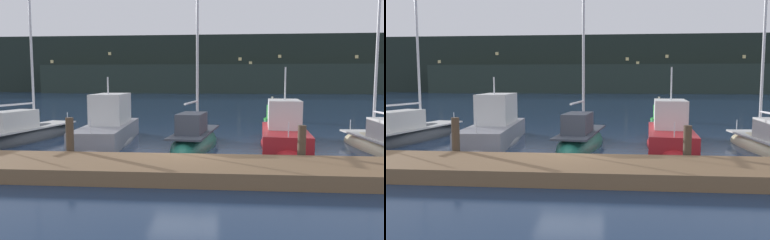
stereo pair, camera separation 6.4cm
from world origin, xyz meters
TOP-DOWN VIEW (x-y plane):
  - ground_plane at (0.00, 0.00)m, footprint 400.00×400.00m
  - dock at (0.00, -2.11)m, footprint 33.38×2.80m
  - mooring_pile_1 at (-4.11, -0.46)m, footprint 0.28×0.28m
  - mooring_pile_2 at (4.11, -0.46)m, footprint 0.28×0.28m
  - sailboat_berth_2 at (-8.45, 4.31)m, footprint 3.14×7.98m
  - motorboat_berth_3 at (-4.14, 4.22)m, footprint 2.77×7.46m
  - sailboat_berth_4 at (0.13, 3.37)m, footprint 2.49×6.35m
  - motorboat_berth_5 at (4.27, 4.41)m, footprint 2.78×6.60m
  - sailboat_berth_6 at (8.02, 2.91)m, footprint 1.99×6.52m
  - channel_buoy at (5.06, 15.36)m, footprint 1.22×1.22m
  - hillside_backdrop at (4.02, 91.95)m, footprint 240.00×23.00m

SIDE VIEW (x-z plane):
  - ground_plane at x=0.00m, z-range 0.00..0.00m
  - sailboat_berth_4 at x=0.13m, z-range -5.02..5.34m
  - sailboat_berth_6 at x=8.02m, z-range -4.81..5.14m
  - sailboat_berth_2 at x=-8.45m, z-range -5.89..6.22m
  - dock at x=0.00m, z-range 0.00..0.45m
  - motorboat_berth_5 at x=4.27m, z-range -1.67..2.44m
  - motorboat_berth_3 at x=-4.14m, z-range -1.32..2.29m
  - channel_buoy at x=5.06m, z-range -0.25..1.55m
  - mooring_pile_2 at x=4.11m, z-range 0.00..1.44m
  - mooring_pile_1 at x=-4.11m, z-range 0.00..1.63m
  - hillside_backdrop at x=4.02m, z-range -0.60..14.53m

